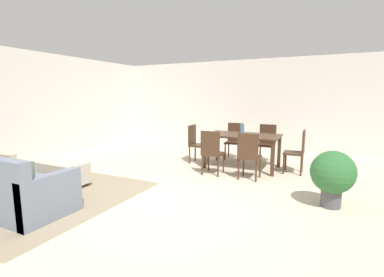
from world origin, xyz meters
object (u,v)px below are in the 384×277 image
object	(u,v)px
dining_chair_far_left	(234,139)
vase_centerpiece	(242,129)
book_on_ottoman	(64,160)
dining_chair_near_left	(212,150)
potted_plant	(333,174)
dining_chair_head_west	(196,141)
dining_chair_far_right	(267,141)
ottoman_table	(63,172)
dining_table	(242,138)
dining_chair_near_right	(249,154)
dining_chair_head_east	(298,149)

from	to	relation	value
dining_chair_far_left	vase_centerpiece	bearing A→B (deg)	-62.11
dining_chair_far_left	book_on_ottoman	size ratio (longest dim) A/B	3.54
dining_chair_near_left	potted_plant	bearing A→B (deg)	-19.56
dining_chair_head_west	book_on_ottoman	bearing A→B (deg)	-119.46
dining_chair_near_left	vase_centerpiece	distance (m)	1.03
dining_chair_far_right	potted_plant	size ratio (longest dim) A/B	1.10
book_on_ottoman	ottoman_table	bearing A→B (deg)	-61.65
dining_table	potted_plant	bearing A→B (deg)	-42.24
ottoman_table	potted_plant	bearing A→B (deg)	13.35
book_on_ottoman	potted_plant	bearing A→B (deg)	12.30
dining_table	dining_chair_far_right	distance (m)	0.91
dining_chair_near_right	potted_plant	bearing A→B (deg)	-28.54
dining_table	dining_chair_near_right	world-z (taller)	dining_chair_near_right
dining_chair_head_west	dining_table	bearing A→B (deg)	1.28
dining_chair_near_left	dining_chair_near_right	world-z (taller)	same
dining_chair_head_east	potted_plant	xyz separation A→B (m)	(0.62, -1.66, -0.03)
dining_chair_head_west	vase_centerpiece	xyz separation A→B (m)	(1.13, 0.06, 0.36)
dining_chair_near_right	vase_centerpiece	xyz separation A→B (m)	(-0.40, 0.89, 0.36)
dining_chair_near_right	dining_chair_near_left	bearing A→B (deg)	179.76
vase_centerpiece	dining_chair_near_left	bearing A→B (deg)	-112.60
ottoman_table	dining_table	world-z (taller)	dining_table
dining_chair_far_right	vase_centerpiece	world-z (taller)	vase_centerpiece
dining_table	dining_chair_far_left	distance (m)	0.95
vase_centerpiece	book_on_ottoman	bearing A→B (deg)	-134.40
dining_chair_head_west	dining_chair_near_right	bearing A→B (deg)	-28.69
dining_chair_head_west	potted_plant	bearing A→B (deg)	-28.62
dining_chair_far_right	dining_chair_head_west	xyz separation A→B (m)	(-1.54, -0.84, 0.00)
dining_chair_far_right	dining_chair_far_left	bearing A→B (deg)	179.27
potted_plant	ottoman_table	bearing A→B (deg)	-166.65
dining_chair_near_left	dining_chair_head_west	distance (m)	1.12
dining_chair_far_left	dining_chair_far_right	xyz separation A→B (m)	(0.83, -0.01, 0.00)
dining_chair_far_right	book_on_ottoman	xyz separation A→B (m)	(-2.99, -3.42, -0.07)
dining_chair_near_left	dining_chair_near_right	size ratio (longest dim) A/B	1.00
dining_chair_near_left	dining_chair_near_right	distance (m)	0.77
dining_chair_far_left	book_on_ottoman	world-z (taller)	dining_chair_far_left
dining_chair_head_east	dining_chair_near_left	bearing A→B (deg)	-150.94
potted_plant	dining_chair_far_right	bearing A→B (deg)	120.10
dining_table	vase_centerpiece	xyz separation A→B (m)	(-0.03, 0.03, 0.21)
ottoman_table	dining_chair_near_right	distance (m)	3.47
dining_table	dining_chair_near_right	size ratio (longest dim) A/B	1.76
book_on_ottoman	potted_plant	xyz separation A→B (m)	(4.42, 0.96, 0.05)
vase_centerpiece	potted_plant	xyz separation A→B (m)	(1.83, -1.67, -0.38)
dining_chair_head_east	vase_centerpiece	world-z (taller)	vase_centerpiece
potted_plant	vase_centerpiece	bearing A→B (deg)	137.59
dining_chair_near_right	dining_chair_far_right	distance (m)	1.67
dining_chair_far_left	book_on_ottoman	distance (m)	4.06
dining_chair_head_east	book_on_ottoman	distance (m)	4.61
dining_chair_near_left	dining_chair_far_right	distance (m)	1.84
ottoman_table	book_on_ottoman	xyz separation A→B (m)	(-0.04, 0.08, 0.20)
dining_chair_near_right	potted_plant	xyz separation A→B (m)	(1.43, -0.78, -0.03)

